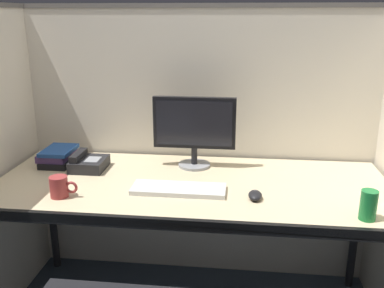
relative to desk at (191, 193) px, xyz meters
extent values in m
cube|color=beige|center=(0.00, 0.46, 0.08)|extent=(2.20, 0.05, 1.55)
cube|color=#605B56|center=(0.00, 0.46, 0.87)|extent=(2.21, 0.06, 0.02)
cube|color=beige|center=(0.00, 0.01, 0.03)|extent=(1.90, 0.80, 0.04)
cube|color=black|center=(0.00, -0.38, 0.03)|extent=(1.90, 0.02, 0.05)
cylinder|color=black|center=(-0.89, 0.35, -0.34)|extent=(0.04, 0.04, 0.70)
cylinder|color=black|center=(0.89, 0.35, -0.34)|extent=(0.04, 0.04, 0.70)
cylinder|color=gray|center=(-0.01, 0.25, 0.06)|extent=(0.17, 0.17, 0.01)
cylinder|color=black|center=(-0.01, 0.25, 0.11)|extent=(0.03, 0.03, 0.09)
cube|color=black|center=(-0.01, 0.25, 0.29)|extent=(0.43, 0.03, 0.27)
cube|color=black|center=(-0.01, 0.23, 0.29)|extent=(0.39, 0.01, 0.23)
cube|color=silver|center=(-0.04, -0.10, 0.06)|extent=(0.43, 0.15, 0.02)
ellipsoid|color=black|center=(0.30, -0.14, 0.07)|extent=(0.06, 0.10, 0.03)
cylinder|color=#59595B|center=(0.30, -0.12, 0.08)|extent=(0.01, 0.01, 0.01)
cylinder|color=#197233|center=(0.74, -0.29, 0.11)|extent=(0.07, 0.07, 0.12)
cylinder|color=#993333|center=(-0.56, -0.22, 0.10)|extent=(0.08, 0.08, 0.09)
torus|color=#993333|center=(-0.50, -0.22, 0.10)|extent=(0.06, 0.01, 0.06)
cube|color=black|center=(-0.74, 0.19, 0.07)|extent=(0.15, 0.21, 0.03)
cube|color=#4C3366|center=(-0.75, 0.20, 0.10)|extent=(0.15, 0.21, 0.04)
cube|color=#1E478C|center=(-0.74, 0.20, 0.13)|extent=(0.15, 0.21, 0.02)
cube|color=black|center=(-0.55, 0.14, 0.08)|extent=(0.17, 0.19, 0.06)
cube|color=black|center=(-0.61, 0.14, 0.12)|extent=(0.04, 0.17, 0.03)
cube|color=gray|center=(-0.53, 0.13, 0.11)|extent=(0.07, 0.09, 0.00)
camera|label=1|loc=(0.23, -1.89, 0.83)|focal=39.94mm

